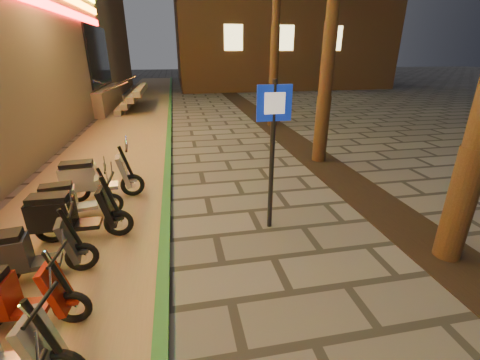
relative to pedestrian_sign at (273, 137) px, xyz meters
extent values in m
cube|color=#8C7251|center=(-3.65, 6.52, -1.74)|extent=(3.40, 60.00, 0.01)
cube|color=#256329|center=(-1.95, 6.52, -1.69)|extent=(0.18, 60.00, 0.10)
cube|color=black|center=(2.55, 1.52, -1.73)|extent=(1.20, 40.00, 0.02)
cube|color=black|center=(-5.50, 14.52, 1.06)|extent=(0.08, 5.00, 3.00)
cube|color=gray|center=(-7.55, 14.52, -1.14)|extent=(5.00, 6.00, 1.20)
cube|color=gray|center=(-4.55, 14.52, -1.59)|extent=(0.35, 5.00, 0.30)
cube|color=gray|center=(-4.20, 14.52, -1.29)|extent=(0.35, 5.00, 0.30)
cube|color=gray|center=(-3.85, 14.52, -0.99)|extent=(0.35, 5.00, 0.30)
cube|color=gray|center=(-3.50, 14.52, -0.69)|extent=(0.35, 5.00, 0.30)
cylinder|color=silver|center=(-4.95, 12.52, -0.49)|extent=(2.09, 0.06, 0.81)
cylinder|color=silver|center=(-4.95, 16.52, -0.49)|extent=(2.09, 0.06, 0.81)
cube|color=#E1CD7B|center=(2.95, 20.49, 2.26)|extent=(1.40, 0.06, 1.80)
cube|color=#E1CD7B|center=(6.95, 20.49, 2.26)|extent=(1.40, 0.06, 1.80)
cube|color=#E1CD7B|center=(10.95, 20.49, 2.26)|extent=(1.40, 0.06, 1.80)
cylinder|color=#472D19|center=(2.55, 3.52, 1.11)|extent=(0.40, 0.40, 5.70)
cylinder|color=#472D19|center=(2.55, 8.52, 1.23)|extent=(0.40, 0.40, 5.95)
cylinder|color=black|center=(0.00, 0.01, -0.40)|extent=(0.09, 0.09, 2.69)
cube|color=#0C23A3|center=(0.00, -0.01, 0.57)|extent=(0.59, 0.03, 0.59)
cube|color=white|center=(0.00, -0.03, 0.57)|extent=(0.34, 0.02, 0.34)
cube|color=#A4A3AB|center=(-2.98, -2.63, -1.18)|extent=(0.30, 0.41, 0.66)
cylinder|color=black|center=(-2.91, -2.64, -0.99)|extent=(0.27, 0.10, 0.70)
cylinder|color=black|center=(-2.86, -2.64, -0.69)|extent=(0.12, 0.55, 0.04)
cube|color=#A4A3AB|center=(-2.85, -2.65, -1.38)|extent=(0.22, 0.16, 0.06)
torus|color=black|center=(-2.98, -1.79, -1.51)|extent=(0.47, 0.12, 0.46)
cylinder|color=silver|center=(-2.98, -1.79, -1.51)|extent=(0.13, 0.10, 0.12)
cube|color=maroon|center=(-3.49, -1.75, -1.47)|extent=(0.51, 0.34, 0.07)
cube|color=maroon|center=(-3.11, -1.78, -1.21)|extent=(0.26, 0.37, 0.63)
cylinder|color=black|center=(-3.05, -1.78, -1.03)|extent=(0.25, 0.08, 0.66)
cylinder|color=black|center=(-3.00, -1.78, -0.74)|extent=(0.08, 0.52, 0.04)
cube|color=maroon|center=(-2.98, -1.79, -1.40)|extent=(0.21, 0.14, 0.05)
torus|color=black|center=(-4.14, -0.89, -1.50)|extent=(0.49, 0.17, 0.48)
cylinder|color=silver|center=(-4.14, -0.89, -1.50)|extent=(0.14, 0.11, 0.13)
torus|color=black|center=(-3.13, -0.73, -1.50)|extent=(0.49, 0.17, 0.48)
cylinder|color=silver|center=(-3.13, -0.73, -1.50)|extent=(0.14, 0.11, 0.13)
cube|color=#292D2F|center=(-3.64, -0.81, -1.46)|extent=(0.55, 0.39, 0.07)
cube|color=#292D2F|center=(-4.07, -0.88, -1.24)|extent=(0.69, 0.45, 0.46)
cube|color=#292D2F|center=(-3.25, -0.75, -1.19)|extent=(0.30, 0.40, 0.65)
cylinder|color=black|center=(-3.19, -0.74, -1.01)|extent=(0.26, 0.10, 0.68)
cylinder|color=black|center=(-3.14, -0.73, -0.71)|extent=(0.13, 0.53, 0.04)
cube|color=#292D2F|center=(-3.13, -0.73, -1.39)|extent=(0.22, 0.16, 0.06)
torus|color=black|center=(-3.85, 0.19, -1.48)|extent=(0.52, 0.10, 0.52)
cylinder|color=silver|center=(-3.85, 0.19, -1.48)|extent=(0.14, 0.10, 0.14)
torus|color=black|center=(-2.74, 0.20, -1.48)|extent=(0.52, 0.10, 0.52)
cylinder|color=silver|center=(-2.74, 0.20, -1.48)|extent=(0.14, 0.10, 0.14)
cube|color=black|center=(-3.30, 0.19, -1.44)|extent=(0.55, 0.34, 0.08)
cube|color=black|center=(-3.77, 0.19, -1.19)|extent=(0.70, 0.38, 0.50)
cube|color=black|center=(-3.77, 0.19, -0.90)|extent=(0.62, 0.32, 0.12)
cube|color=black|center=(-2.88, 0.19, -1.14)|extent=(0.27, 0.40, 0.70)
cylinder|color=black|center=(-2.81, 0.20, -0.94)|extent=(0.27, 0.07, 0.74)
cylinder|color=black|center=(-2.76, 0.20, -0.62)|extent=(0.05, 0.58, 0.04)
cube|color=black|center=(-2.74, 0.20, -1.36)|extent=(0.22, 0.14, 0.06)
torus|color=black|center=(-3.97, 0.91, -1.51)|extent=(0.47, 0.17, 0.46)
cylinder|color=silver|center=(-3.97, 0.91, -1.51)|extent=(0.14, 0.11, 0.12)
torus|color=black|center=(-3.00, 1.09, -1.51)|extent=(0.47, 0.17, 0.46)
cylinder|color=silver|center=(-3.00, 1.09, -1.51)|extent=(0.14, 0.11, 0.12)
cube|color=silver|center=(-3.50, 1.00, -1.48)|extent=(0.53, 0.38, 0.07)
cube|color=silver|center=(-3.90, 0.92, -1.26)|extent=(0.67, 0.44, 0.44)
cube|color=black|center=(-3.90, 0.92, -1.00)|extent=(0.59, 0.38, 0.11)
cube|color=silver|center=(-3.12, 1.07, -1.21)|extent=(0.29, 0.39, 0.62)
cylinder|color=black|center=(-3.06, 1.08, -1.04)|extent=(0.25, 0.10, 0.65)
cylinder|color=black|center=(-3.02, 1.09, -0.75)|extent=(0.13, 0.51, 0.04)
cube|color=silver|center=(-3.00, 1.09, -1.41)|extent=(0.21, 0.16, 0.05)
torus|color=black|center=(-3.83, 1.82, -1.47)|extent=(0.54, 0.16, 0.53)
cylinder|color=silver|center=(-3.83, 1.82, -1.47)|extent=(0.15, 0.12, 0.14)
torus|color=black|center=(-2.69, 1.94, -1.47)|extent=(0.54, 0.16, 0.53)
cylinder|color=silver|center=(-2.69, 1.94, -1.47)|extent=(0.15, 0.12, 0.14)
cube|color=#AFB0B7|center=(-3.27, 1.88, -1.43)|extent=(0.60, 0.41, 0.08)
cube|color=#AFB0B7|center=(-3.75, 1.83, -1.18)|extent=(0.76, 0.46, 0.51)
cube|color=black|center=(-3.75, 1.83, -0.88)|extent=(0.67, 0.39, 0.12)
cube|color=#AFB0B7|center=(-2.83, 1.93, -1.12)|extent=(0.31, 0.44, 0.72)
cylinder|color=black|center=(-2.76, 1.93, -0.92)|extent=(0.29, 0.10, 0.76)
cylinder|color=black|center=(-2.71, 1.94, -0.59)|extent=(0.11, 0.60, 0.05)
cube|color=#AFB0B7|center=(-2.69, 1.94, -1.35)|extent=(0.24, 0.17, 0.06)
camera|label=1|loc=(-1.58, -5.13, 1.37)|focal=24.00mm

